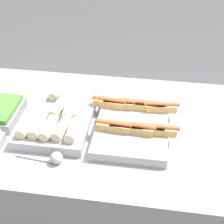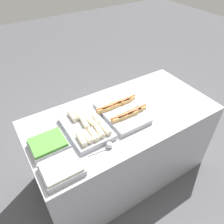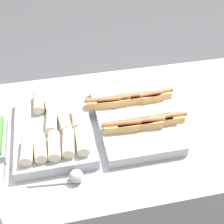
# 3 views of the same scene
# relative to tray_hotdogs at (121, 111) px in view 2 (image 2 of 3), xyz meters

# --- Properties ---
(ground_plane) EXTENTS (12.00, 12.00, 0.00)m
(ground_plane) POSITION_rel_tray_hotdogs_xyz_m (0.01, -0.00, -0.90)
(ground_plane) COLOR #4C4C51
(counter) EXTENTS (1.76, 0.87, 0.86)m
(counter) POSITION_rel_tray_hotdogs_xyz_m (0.01, -0.00, -0.47)
(counter) COLOR #A8AAB2
(counter) RESTS_ON ground_plane
(tray_hotdogs) EXTENTS (0.42, 0.49, 0.10)m
(tray_hotdogs) POSITION_rel_tray_hotdogs_xyz_m (0.00, 0.00, 0.00)
(tray_hotdogs) COLOR #A8AAB2
(tray_hotdogs) RESTS_ON counter
(tray_wraps) EXTENTS (0.32, 0.47, 0.10)m
(tray_wraps) POSITION_rel_tray_hotdogs_xyz_m (-0.36, -0.01, -0.00)
(tray_wraps) COLOR #A8AAB2
(tray_wraps) RESTS_ON counter
(tray_side_front) EXTENTS (0.28, 0.23, 0.07)m
(tray_side_front) POSITION_rel_tray_hotdogs_xyz_m (-0.69, -0.29, -0.00)
(tray_side_front) COLOR #A8AAB2
(tray_side_front) RESTS_ON counter
(tray_side_back) EXTENTS (0.28, 0.23, 0.07)m
(tray_side_back) POSITION_rel_tray_hotdogs_xyz_m (-0.69, -0.02, -0.00)
(tray_side_back) COLOR #A8AAB2
(tray_side_back) RESTS_ON counter
(serving_spoon_near) EXTENTS (0.21, 0.05, 0.05)m
(serving_spoon_near) POSITION_rel_tray_hotdogs_xyz_m (-0.30, -0.27, -0.02)
(serving_spoon_near) COLOR #B2B5BA
(serving_spoon_near) RESTS_ON counter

